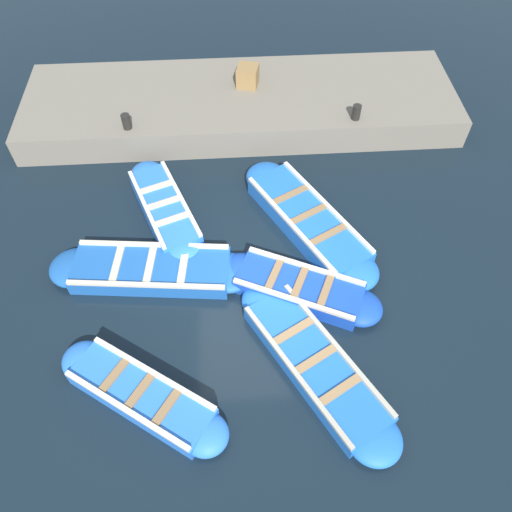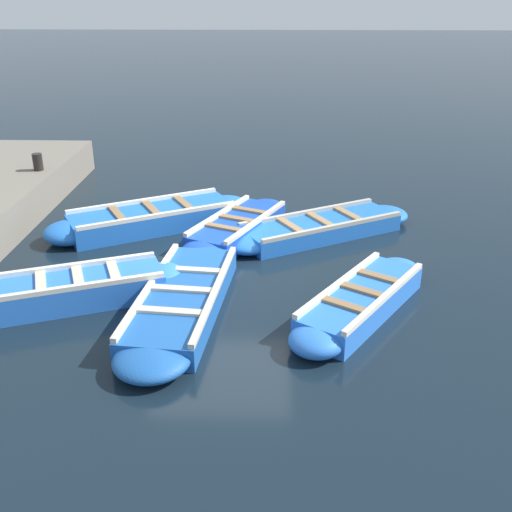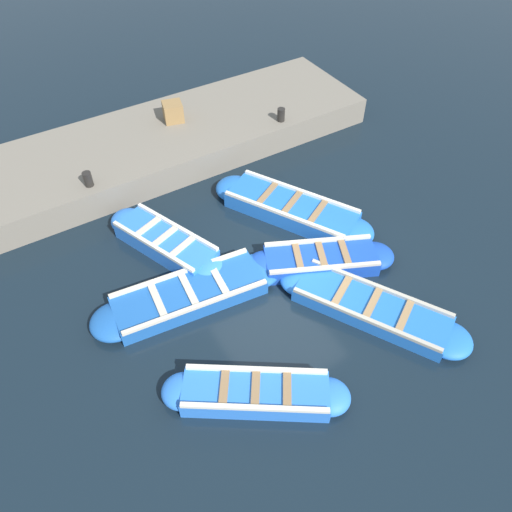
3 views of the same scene
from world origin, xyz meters
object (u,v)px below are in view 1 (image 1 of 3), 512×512
Objects in this scene: boat_tucked at (299,288)px; boat_bow_out at (315,363)px; bollard_north at (356,112)px; boat_broadside at (142,395)px; boat_far_corner at (165,210)px; bollard_mid_north at (126,122)px; wooden_crate at (248,76)px; boat_near_quay at (307,221)px; boat_end_of_row at (151,270)px.

boat_bow_out is at bearing -176.57° from boat_tucked.
boat_broadside is at bearing 143.57° from bollard_north.
boat_broadside is at bearing 124.50° from boat_tucked.
boat_far_corner is 2.38m from bollard_mid_north.
bollard_north is 2.83m from wooden_crate.
boat_near_quay is at bearing -5.03° from boat_bow_out.
boat_far_corner reaches higher than boat_broadside.
bollard_north is at bearing -90.00° from bollard_mid_north.
boat_far_corner is (4.04, -0.19, 0.03)m from boat_broadside.
boat_far_corner is at bearing 80.50° from boat_near_quay.
wooden_crate reaches higher than bollard_north.
boat_near_quay is 1.23× the size of boat_far_corner.
bollard_mid_north reaches higher than boat_tucked.
boat_bow_out is at bearing -174.34° from wooden_crate.
boat_tucked is (-1.64, 0.37, -0.02)m from boat_near_quay.
boat_broadside is 2.51m from boat_end_of_row.
boat_broadside is 0.95× the size of boat_far_corner.
boat_end_of_row is 1.54m from boat_far_corner.
boat_near_quay is at bearing -124.40° from bollard_mid_north.
boat_end_of_row is at bearing 0.08° from boat_broadside.
bollard_mid_north is at bearing 6.24° from boat_broadside.
bollard_north is at bearing -51.30° from boat_end_of_row.
boat_broadside is at bearing 177.33° from boat_far_corner.
boat_bow_out is 10.83× the size of bollard_north.
boat_tucked is at bearing -173.76° from wooden_crate.
boat_tucked reaches higher than boat_bow_out.
bollard_north reaches higher than boat_far_corner.
bollard_mid_north is 0.72× the size of wooden_crate.
boat_broadside is 4.73m from boat_near_quay.
boat_tucked is at bearing 157.34° from bollard_north.
boat_tucked is 2.84m from boat_end_of_row.
bollard_mid_north reaches higher than boat_broadside.
bollard_mid_north reaches higher than boat_end_of_row.
boat_bow_out is 6.05m from bollard_north.
boat_near_quay is 3.30m from boat_end_of_row.
boat_bow_out is 4.52m from boat_far_corner.
boat_near_quay reaches higher than boat_tucked.
boat_bow_out is at bearing -143.84° from boat_far_corner.
wooden_crate is (1.50, -2.81, 0.07)m from bollard_mid_north.
bollard_mid_north reaches higher than boat_near_quay.
boat_near_quay is 11.29× the size of bollard_north.
bollard_north is (5.77, -1.68, 0.73)m from boat_bow_out.
bollard_mid_north is (6.15, 0.67, 0.71)m from boat_broadside.
bollard_north is (2.11, -4.35, 0.68)m from boat_far_corner.
boat_tucked is 5.51m from bollard_mid_north.
boat_far_corner is 9.20× the size of bollard_north.
boat_end_of_row is (2.51, 0.00, -0.01)m from boat_broadside.
boat_end_of_row is 3.77m from bollard_mid_north.
bollard_north reaches higher than boat_bow_out.
boat_far_corner is at bearing 115.92° from bollard_north.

